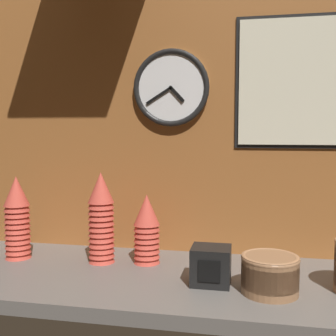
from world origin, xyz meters
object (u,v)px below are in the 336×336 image
Objects in this scene: cup_stack_center at (147,229)px; menu_board at (294,82)px; cup_stack_far_left at (17,217)px; bowl_stack_right at (270,273)px; cup_stack_center_left at (101,218)px; wall_clock at (171,88)px; napkin_dispenser at (211,265)px.

cup_stack_center is 0.69m from menu_board.
cup_stack_far_left is at bearing -175.68° from cup_stack_center.
cup_stack_far_left reaches higher than cup_stack_center.
cup_stack_center is 0.52× the size of menu_board.
cup_stack_center_left is at bearing 162.79° from bowl_stack_right.
cup_stack_center is at bearing -111.21° from wall_clock.
cup_stack_center is 0.16m from cup_stack_center_left.
napkin_dispenser is at bearing -129.00° from menu_board.
wall_clock reaches higher than bowl_stack_right.
cup_stack_center_left is 1.12× the size of wall_clock.
napkin_dispenser is at bearing -33.62° from cup_stack_center.
cup_stack_center_left is at bearing -172.16° from cup_stack_center.
cup_stack_far_left is 2.55× the size of napkin_dispenser.
cup_stack_center is 2.06× the size of napkin_dispenser.
cup_stack_center_left is 2.71× the size of napkin_dispenser.
cup_stack_far_left reaches higher than bowl_stack_right.
napkin_dispenser is (0.23, -0.15, -0.06)m from cup_stack_center.
wall_clock is at bearing 135.50° from bowl_stack_right.
cup_stack_center_left reaches higher than cup_stack_center.
wall_clock reaches higher than cup_stack_center_left.
menu_board reaches higher than napkin_dispenser.
cup_stack_far_left is 0.30m from cup_stack_center_left.
cup_stack_center is at bearing 4.32° from cup_stack_far_left.
cup_stack_center_left is at bearing 2.54° from cup_stack_far_left.
menu_board is at bearing 11.32° from cup_stack_far_left.
cup_stack_far_left is 0.69m from wall_clock.
cup_stack_far_left is 1.24× the size of cup_stack_center.
cup_stack_center_left reaches higher than cup_stack_far_left.
menu_board is 3.97× the size of napkin_dispenser.
bowl_stack_right is at bearing -103.42° from menu_board.
wall_clock is at bearing 68.79° from cup_stack_center.
wall_clock is (-0.33, 0.33, 0.53)m from bowl_stack_right.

